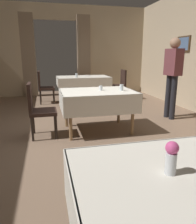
{
  "coord_description": "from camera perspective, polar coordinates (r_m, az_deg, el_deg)",
  "views": [
    {
      "loc": [
        -0.42,
        -3.61,
        1.37
      ],
      "look_at": [
        0.52,
        0.28,
        0.32
      ],
      "focal_mm": 34.77,
      "sensor_mm": 36.0,
      "label": 1
    }
  ],
  "objects": [
    {
      "name": "ground",
      "position": [
        3.88,
        -6.54,
        -6.02
      ],
      "size": [
        10.08,
        10.08,
        0.0
      ],
      "primitive_type": "plane",
      "color": "#7A604C"
    },
    {
      "name": "wall_back",
      "position": [
        7.8,
        -10.86,
        15.6
      ],
      "size": [
        6.4,
        0.27,
        3.0
      ],
      "color": "tan",
      "rests_on": "ground"
    },
    {
      "name": "dining_table_near",
      "position": [
        1.39,
        22.13,
        -17.99
      ],
      "size": [
        1.3,
        0.89,
        0.75
      ],
      "color": "olive",
      "rests_on": "ground"
    },
    {
      "name": "dining_table_mid",
      "position": [
        3.92,
        -0.15,
        4.07
      ],
      "size": [
        1.32,
        0.98,
        0.75
      ],
      "color": "olive",
      "rests_on": "ground"
    },
    {
      "name": "dining_table_far",
      "position": [
        6.59,
        -3.91,
        8.54
      ],
      "size": [
        1.56,
        0.93,
        0.75
      ],
      "color": "olive",
      "rests_on": "ground"
    },
    {
      "name": "chair_mid_left",
      "position": [
        3.77,
        -15.47,
        1.12
      ],
      "size": [
        0.44,
        0.44,
        0.93
      ],
      "color": "black",
      "rests_on": "ground"
    },
    {
      "name": "chair_far_right",
      "position": [
        6.91,
        5.72,
        7.55
      ],
      "size": [
        0.44,
        0.44,
        0.93
      ],
      "color": "black",
      "rests_on": "ground"
    },
    {
      "name": "chair_far_left",
      "position": [
        6.51,
        -14.1,
        6.75
      ],
      "size": [
        0.44,
        0.44,
        0.93
      ],
      "color": "black",
      "rests_on": "ground"
    },
    {
      "name": "flower_vase_near",
      "position": [
        1.22,
        18.73,
        -11.06
      ],
      "size": [
        0.07,
        0.07,
        0.18
      ],
      "color": "silver",
      "rests_on": "dining_table_near"
    },
    {
      "name": "glass_mid_a",
      "position": [
        3.94,
        0.73,
        6.32
      ],
      "size": [
        0.07,
        0.07,
        0.09
      ],
      "primitive_type": "cylinder",
      "color": "silver",
      "rests_on": "dining_table_mid"
    },
    {
      "name": "glass_mid_b",
      "position": [
        3.93,
        6.19,
        6.43
      ],
      "size": [
        0.07,
        0.07,
        0.11
      ],
      "primitive_type": "cylinder",
      "color": "silver",
      "rests_on": "dining_table_mid"
    },
    {
      "name": "plate_far_a",
      "position": [
        6.91,
        -2.86,
        9.62
      ],
      "size": [
        0.22,
        0.22,
        0.01
      ],
      "primitive_type": "cylinder",
      "color": "white",
      "rests_on": "dining_table_far"
    },
    {
      "name": "glass_far_b",
      "position": [
        6.32,
        -5.65,
        9.56
      ],
      "size": [
        0.07,
        0.07,
        0.11
      ],
      "primitive_type": "cylinder",
      "color": "silver",
      "rests_on": "dining_table_far"
    },
    {
      "name": "person_waiter_by_doorway",
      "position": [
        4.96,
        19.06,
        9.96
      ],
      "size": [
        0.26,
        0.38,
        1.72
      ],
      "color": "black",
      "rests_on": "ground"
    }
  ]
}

